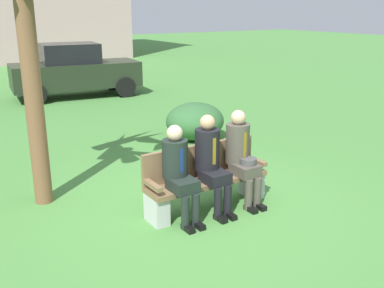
{
  "coord_description": "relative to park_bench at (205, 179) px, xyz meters",
  "views": [
    {
      "loc": [
        -3.22,
        -4.84,
        2.72
      ],
      "look_at": [
        0.07,
        0.27,
        0.85
      ],
      "focal_mm": 41.36,
      "sensor_mm": 36.0,
      "label": 1
    }
  ],
  "objects": [
    {
      "name": "park_bench",
      "position": [
        0.0,
        0.0,
        0.0
      ],
      "size": [
        1.82,
        0.44,
        0.9
      ],
      "color": "brown",
      "rests_on": "ground"
    },
    {
      "name": "ground_plane",
      "position": [
        -0.07,
        0.08,
        -0.42
      ],
      "size": [
        80.0,
        80.0,
        0.0
      ],
      "primitive_type": "plane",
      "color": "#49863C"
    },
    {
      "name": "seated_man_middle",
      "position": [
        0.0,
        -0.12,
        0.34
      ],
      "size": [
        0.34,
        0.72,
        1.36
      ],
      "color": "black",
      "rests_on": "ground"
    },
    {
      "name": "shrub_near_bench",
      "position": [
        1.75,
        2.95,
        -0.02
      ],
      "size": [
        1.28,
        1.17,
        0.8
      ],
      "primitive_type": "ellipsoid",
      "color": "#336334",
      "rests_on": "ground"
    },
    {
      "name": "seated_man_right",
      "position": [
        0.53,
        -0.13,
        0.33
      ],
      "size": [
        0.34,
        0.72,
        1.35
      ],
      "color": "#4C473D",
      "rests_on": "ground"
    },
    {
      "name": "seated_man_left",
      "position": [
        -0.51,
        -0.13,
        0.3
      ],
      "size": [
        0.34,
        0.72,
        1.29
      ],
      "color": "#1E2823",
      "rests_on": "ground"
    },
    {
      "name": "parked_car_far",
      "position": [
        1.18,
        9.03,
        0.42
      ],
      "size": [
        4.05,
        2.08,
        1.68
      ],
      "color": "#232D1E",
      "rests_on": "ground"
    }
  ]
}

